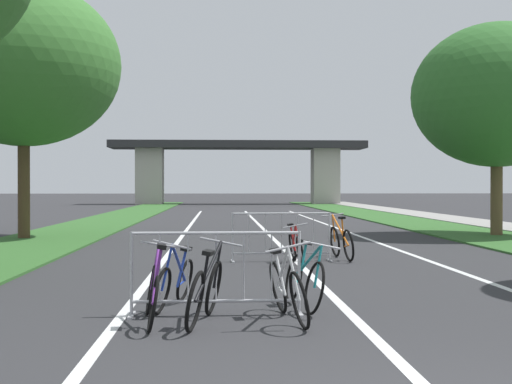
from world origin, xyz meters
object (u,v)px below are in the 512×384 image
(bicycle_white_6, at_px, (287,290))
(bicycle_teal_3, at_px, (304,280))
(bicycle_red_2, at_px, (296,247))
(tree_left_oak_mid, at_px, (24,65))
(crowd_barrier_second, at_px, (281,237))
(bicycle_orange_4, at_px, (341,242))
(crowd_barrier_nearest, at_px, (216,274))
(tree_right_oak_near, at_px, (497,96))
(bicycle_black_0, at_px, (205,291))
(bicycle_blue_5, at_px, (175,282))
(bicycle_purple_1, at_px, (153,292))

(bicycle_white_6, bearing_deg, bicycle_teal_3, -117.63)
(bicycle_red_2, relative_size, bicycle_teal_3, 0.99)
(bicycle_teal_3, relative_size, bicycle_white_6, 0.97)
(tree_left_oak_mid, distance_m, crowd_barrier_second, 10.90)
(bicycle_teal_3, height_order, bicycle_orange_4, bicycle_orange_4)
(crowd_barrier_nearest, bearing_deg, tree_left_oak_mid, 114.74)
(crowd_barrier_nearest, relative_size, bicycle_teal_3, 1.29)
(crowd_barrier_second, height_order, bicycle_teal_3, crowd_barrier_second)
(tree_right_oak_near, bearing_deg, bicycle_red_2, -133.85)
(bicycle_black_0, xyz_separation_m, bicycle_white_6, (0.97, 0.08, -0.00))
(crowd_barrier_nearest, distance_m, bicycle_black_0, 0.55)
(tree_right_oak_near, bearing_deg, crowd_barrier_second, -136.76)
(bicycle_blue_5, bearing_deg, bicycle_red_2, -99.25)
(bicycle_white_6, bearing_deg, bicycle_red_2, -105.62)
(tree_left_oak_mid, distance_m, bicycle_blue_5, 14.24)
(bicycle_purple_1, relative_size, bicycle_white_6, 0.99)
(crowd_barrier_nearest, relative_size, crowd_barrier_second, 0.99)
(crowd_barrier_second, bearing_deg, bicycle_purple_1, -107.55)
(bicycle_teal_3, bearing_deg, crowd_barrier_nearest, 12.08)
(bicycle_black_0, distance_m, bicycle_teal_3, 1.60)
(bicycle_white_6, bearing_deg, bicycle_orange_4, -113.42)
(tree_left_oak_mid, xyz_separation_m, bicycle_purple_1, (5.15, -13.24, -4.92))
(crowd_barrier_nearest, height_order, bicycle_teal_3, crowd_barrier_nearest)
(crowd_barrier_second, bearing_deg, bicycle_blue_5, -108.73)
(tree_left_oak_mid, distance_m, tree_right_oak_near, 14.88)
(bicycle_red_2, height_order, bicycle_white_6, bicycle_white_6)
(bicycle_white_6, bearing_deg, tree_right_oak_near, -128.92)
(tree_left_oak_mid, bearing_deg, bicycle_red_2, -43.33)
(bicycle_blue_5, relative_size, bicycle_white_6, 0.94)
(tree_right_oak_near, distance_m, bicycle_white_6, 16.50)
(bicycle_blue_5, bearing_deg, bicycle_purple_1, 93.00)
(bicycle_black_0, bearing_deg, bicycle_blue_5, 122.95)
(crowd_barrier_nearest, relative_size, bicycle_white_6, 1.25)
(bicycle_orange_4, bearing_deg, bicycle_purple_1, -122.71)
(tree_right_oak_near, bearing_deg, bicycle_white_6, -120.51)
(bicycle_purple_1, height_order, bicycle_red_2, bicycle_purple_1)
(bicycle_purple_1, distance_m, bicycle_white_6, 1.59)
(tree_left_oak_mid, relative_size, crowd_barrier_second, 3.59)
(bicycle_orange_4, bearing_deg, tree_right_oak_near, 40.85)
(bicycle_black_0, bearing_deg, bicycle_purple_1, -173.57)
(bicycle_teal_3, bearing_deg, crowd_barrier_second, -101.18)
(crowd_barrier_nearest, bearing_deg, tree_right_oak_near, 56.08)
(tree_left_oak_mid, relative_size, crowd_barrier_nearest, 3.61)
(bicycle_purple_1, bearing_deg, bicycle_blue_5, 72.49)
(bicycle_orange_4, bearing_deg, bicycle_white_6, -111.49)
(bicycle_red_2, bearing_deg, bicycle_white_6, 80.00)
(tree_right_oak_near, bearing_deg, crowd_barrier_nearest, -123.92)
(bicycle_black_0, relative_size, bicycle_blue_5, 1.07)
(tree_left_oak_mid, relative_size, bicycle_teal_3, 4.67)
(bicycle_black_0, xyz_separation_m, bicycle_purple_1, (-0.62, 0.05, -0.01))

